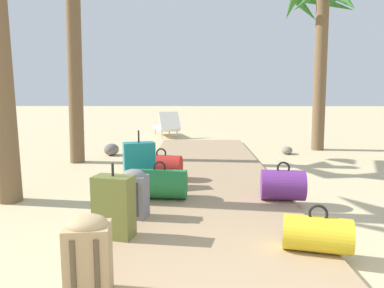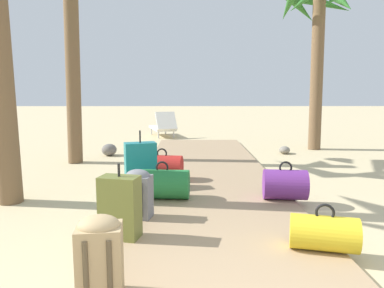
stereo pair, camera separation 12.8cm
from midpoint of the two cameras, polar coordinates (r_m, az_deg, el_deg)
name	(u,v)px [view 2 (the right image)]	position (r m, az deg, el deg)	size (l,w,h in m)	color
ground_plane	(210,198)	(5.05, 2.01, -8.40)	(60.00, 60.00, 0.00)	#CCB789
boardwalk	(206,180)	(5.90, 1.64, -5.53)	(2.12, 8.97, 0.08)	tan
duffel_bag_yellow	(324,233)	(3.43, 18.75, -12.93)	(0.62, 0.44, 0.42)	gold
suitcase_teal	(141,165)	(5.30, -8.66, -3.22)	(0.48, 0.34, 0.81)	#197A7F
duffel_bag_green	(162,184)	(4.74, -5.40, -6.20)	(0.71, 0.42, 0.48)	#237538
backpack_tan	(100,255)	(2.61, -15.52, -16.24)	(0.32, 0.30, 0.57)	tan
backpack_grey	(138,192)	(4.05, -9.25, -7.42)	(0.32, 0.27, 0.53)	slate
duffel_bag_purple	(285,184)	(4.81, 13.49, -6.12)	(0.58, 0.44, 0.49)	#6B2D84
suitcase_olive	(120,207)	(3.55, -12.15, -9.56)	(0.40, 0.29, 0.71)	olive
duffel_bag_red	(162,167)	(5.74, -5.31, -3.60)	(0.67, 0.46, 0.49)	red
palm_tree_far_right	(316,18)	(9.77, 18.34, 18.05)	(2.06, 2.11, 4.13)	brown
lounge_chair	(163,126)	(11.67, -4.82, 2.74)	(1.01, 1.63, 0.81)	white
rock_right_near	(284,150)	(8.76, 13.75, -0.91)	(0.33, 0.25, 0.17)	gray
rock_left_near	(109,150)	(8.48, -13.14, -0.87)	(0.37, 0.33, 0.27)	slate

